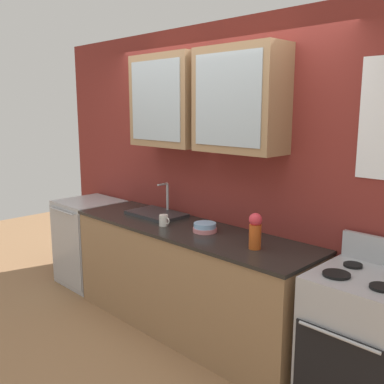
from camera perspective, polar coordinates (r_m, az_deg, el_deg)
The scene contains 9 objects.
ground_plane at distance 4.08m, azimuth -0.68°, elevation -17.41°, with size 10.00×10.00×0.00m, color #936B47.
back_wall_unit at distance 3.85m, azimuth 2.88°, elevation 4.24°, with size 4.49×0.42×2.65m.
counter at distance 3.88m, azimuth -0.69°, elevation -11.32°, with size 2.40×0.67×0.93m.
stove_range at distance 3.08m, azimuth 21.18°, elevation -18.29°, with size 0.61×0.64×1.11m.
sink_faucet at distance 4.15m, azimuth -4.64°, elevation -2.78°, with size 0.55×0.35×0.30m.
bowl_stack at distance 3.60m, azimuth 1.70°, elevation -4.67°, with size 0.20×0.20×0.08m.
vase at distance 3.18m, azimuth 8.27°, elevation -4.96°, with size 0.10×0.10×0.27m.
cup_near_sink at distance 3.78m, azimuth -3.71°, elevation -3.71°, with size 0.11×0.08×0.10m.
dishwasher at distance 5.03m, azimuth -13.15°, elevation -6.34°, with size 0.62×0.65×0.93m.
Camera 1 is at (2.57, -2.51, 1.95)m, focal length 40.80 mm.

